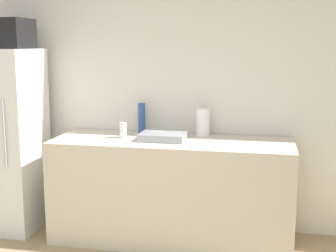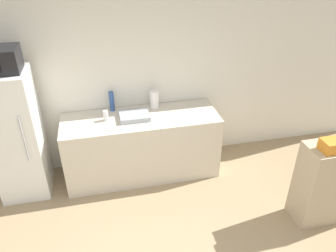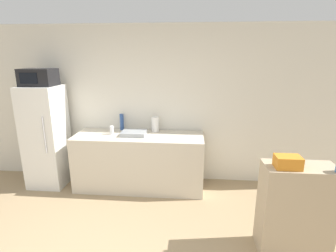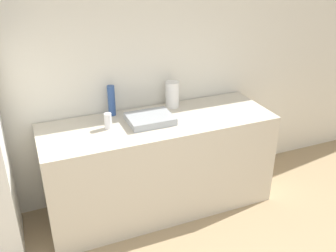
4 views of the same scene
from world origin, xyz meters
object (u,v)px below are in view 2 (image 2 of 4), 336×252
at_px(refrigerator, 16,136).
at_px(bottle_tall, 112,101).
at_px(basket, 333,145).
at_px(bottle_short, 106,116).
at_px(paper_towel_roll, 154,99).

relative_size(refrigerator, bottle_tall, 6.02).
height_order(bottle_tall, basket, bottle_tall).
height_order(refrigerator, bottle_short, refrigerator).
bearing_deg(bottle_short, paper_towel_roll, 18.45).
bearing_deg(bottle_tall, paper_towel_roll, -3.09).
relative_size(refrigerator, basket, 6.58).
xyz_separation_m(refrigerator, basket, (3.33, -1.34, 0.25)).
bearing_deg(refrigerator, bottle_tall, 13.92).
height_order(refrigerator, paper_towel_roll, refrigerator).
relative_size(bottle_tall, paper_towel_roll, 1.12).
height_order(bottle_tall, paper_towel_roll, bottle_tall).
bearing_deg(bottle_tall, basket, -37.47).
xyz_separation_m(basket, paper_towel_roll, (-1.57, 1.61, -0.06)).
distance_m(refrigerator, bottle_tall, 1.25).
relative_size(bottle_short, paper_towel_roll, 0.55).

